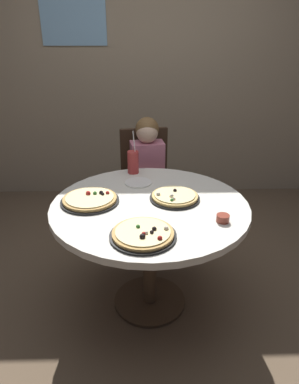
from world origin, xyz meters
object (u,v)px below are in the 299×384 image
object	(u,v)px
dining_table	(150,218)
sauce_bowl	(223,218)
pizza_cheese	(90,199)
plate_small	(138,183)
chair_wooden	(146,179)
pizza_pepperoni	(143,234)
soda_cup	(133,162)
diner_child	(149,193)
pizza_veggie	(175,197)

from	to	relation	value
dining_table	sauce_bowl	bearing A→B (deg)	-30.67
pizza_cheese	plate_small	size ratio (longest dim) A/B	1.93
chair_wooden	pizza_cheese	bearing A→B (deg)	-111.63
chair_wooden	sauce_bowl	distance (m)	1.21
dining_table	pizza_pepperoni	xyz separation A→B (m)	(-0.04, -0.37, 0.12)
soda_cup	dining_table	bearing A→B (deg)	-77.89
chair_wooden	diner_child	xyz separation A→B (m)	(0.02, -0.18, -0.05)
pizza_veggie	soda_cup	bearing A→B (deg)	120.29
diner_child	pizza_pepperoni	distance (m)	1.12
soda_cup	pizza_veggie	bearing A→B (deg)	-59.71
sauce_bowl	plate_small	distance (m)	0.69
plate_small	sauce_bowl	bearing A→B (deg)	-49.20
soda_cup	sauce_bowl	world-z (taller)	soda_cup
pizza_pepperoni	plate_small	size ratio (longest dim) A/B	1.85
dining_table	pizza_cheese	world-z (taller)	pizza_cheese
dining_table	pizza_veggie	bearing A→B (deg)	18.79
pizza_pepperoni	plate_small	xyz separation A→B (m)	(-0.03, 0.67, -0.01)
soda_cup	plate_small	world-z (taller)	soda_cup
chair_wooden	plate_small	world-z (taller)	chair_wooden
chair_wooden	diner_child	world-z (taller)	diner_child
chair_wooden	sauce_bowl	bearing A→B (deg)	-70.50
chair_wooden	pizza_cheese	size ratio (longest dim) A/B	2.73
pizza_veggie	diner_child	bearing A→B (deg)	102.15
pizza_veggie	sauce_bowl	distance (m)	0.36
pizza_veggie	soda_cup	xyz separation A→B (m)	(-0.26, 0.44, 0.06)
chair_wooden	sauce_bowl	world-z (taller)	chair_wooden
pizza_veggie	sauce_bowl	bearing A→B (deg)	-50.32
dining_table	soda_cup	distance (m)	0.54
diner_child	sauce_bowl	bearing A→B (deg)	-68.28
pizza_pepperoni	soda_cup	world-z (taller)	soda_cup
sauce_bowl	chair_wooden	bearing A→B (deg)	109.50
soda_cup	plate_small	size ratio (longest dim) A/B	1.71
dining_table	chair_wooden	xyz separation A→B (m)	(-0.01, 0.89, -0.12)
pizza_pepperoni	soda_cup	bearing A→B (deg)	94.25
pizza_veggie	pizza_pepperoni	xyz separation A→B (m)	(-0.19, -0.42, 0.00)
dining_table	plate_small	world-z (taller)	plate_small
pizza_veggie	soda_cup	distance (m)	0.51
diner_child	pizza_veggie	size ratio (longest dim) A/B	3.56
diner_child	pizza_veggie	bearing A→B (deg)	-77.85
chair_wooden	pizza_veggie	bearing A→B (deg)	-78.92
pizza_veggie	pizza_pepperoni	world-z (taller)	pizza_pepperoni
sauce_bowl	soda_cup	bearing A→B (deg)	124.18
pizza_pepperoni	plate_small	distance (m)	0.67
sauce_bowl	pizza_cheese	bearing A→B (deg)	160.98
pizza_cheese	plate_small	distance (m)	0.39
pizza_veggie	plate_small	size ratio (longest dim) A/B	1.69
diner_child	pizza_cheese	xyz separation A→B (m)	(-0.37, -0.68, 0.28)
dining_table	pizza_cheese	xyz separation A→B (m)	(-0.35, 0.03, 0.12)
diner_child	chair_wooden	bearing A→B (deg)	97.13
pizza_veggie	sauce_bowl	size ratio (longest dim) A/B	4.34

